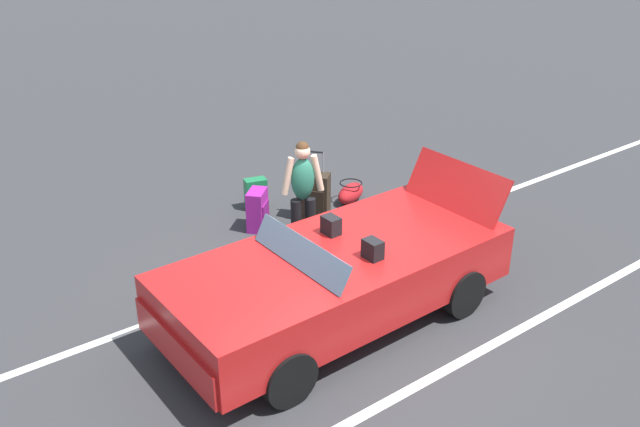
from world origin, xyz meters
name	(u,v)px	position (x,y,z in m)	size (l,w,h in m)	color
ground_plane	(336,320)	(0.00, 0.00, 0.00)	(80.00, 80.00, 0.00)	#333335
lot_line_near	(278,276)	(0.00, -1.26, 0.00)	(18.00, 0.12, 0.01)	silver
lot_line_mid	(421,384)	(0.00, 1.44, 0.00)	(18.00, 0.12, 0.01)	silver
convertible_car	(323,283)	(0.20, 0.00, 0.59)	(4.22, 1.89, 1.51)	red
suitcase_large_black	(314,196)	(-1.42, -2.39, 0.37)	(0.52, 0.55, 1.08)	#2D2319
suitcase_medium_bright	(258,210)	(-0.54, -2.60, 0.31)	(0.46, 0.45, 0.62)	#991E8C
suitcase_small_carryon	(256,194)	(-0.90, -3.25, 0.25)	(0.38, 0.28, 0.50)	#19723F
duffel_bag	(351,193)	(-2.27, -2.53, 0.16)	(0.71, 0.51, 0.34)	red
traveler_person	(303,192)	(-0.66, -1.59, 0.93)	(0.59, 0.32, 1.65)	black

